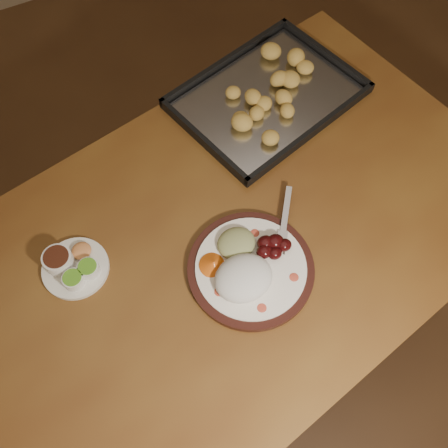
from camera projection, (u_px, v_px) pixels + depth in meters
ground at (204, 302)px, 1.93m from camera, size 4.00×4.00×0.00m
dining_table at (226, 252)px, 1.32m from camera, size 1.65×1.18×0.75m
dinner_plate at (248, 268)px, 1.17m from camera, size 0.35×0.30×0.07m
condiment_saucer at (72, 266)px, 1.17m from camera, size 0.16×0.16×0.05m
baking_tray at (268, 95)px, 1.42m from camera, size 0.58×0.48×0.05m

